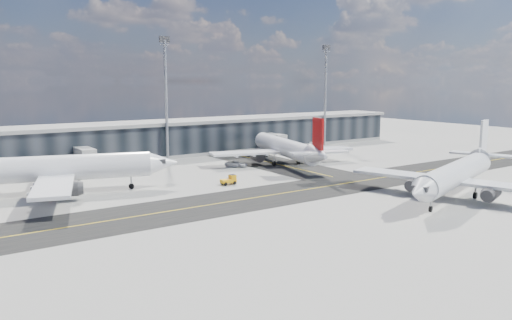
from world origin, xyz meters
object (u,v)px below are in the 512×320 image
object	(u,v)px
airliner_redtail	(286,148)
airliner_near	(457,174)
baggage_tug	(230,180)
service_van	(236,164)
airliner_af	(46,169)

from	to	relation	value
airliner_redtail	airliner_near	distance (m)	40.62
airliner_near	baggage_tug	xyz separation A→B (m)	(-25.51, 29.10, -2.93)
baggage_tug	service_van	distance (m)	18.93
airliner_af	baggage_tug	size ratio (longest dim) A/B	14.89
airliner_af	airliner_near	distance (m)	67.50
airliner_redtail	baggage_tug	size ratio (longest dim) A/B	13.57
airliner_af	airliner_redtail	world-z (taller)	airliner_af
airliner_af	airliner_near	xyz separation A→B (m)	(54.79, -39.43, -0.44)
airliner_af	service_van	xyz separation A→B (m)	(40.34, 5.03, -3.56)
airliner_redtail	airliner_af	bearing A→B (deg)	-163.61
airliner_af	airliner_near	size ratio (longest dim) A/B	1.12
airliner_af	baggage_tug	distance (m)	31.23
airliner_af	service_van	bearing A→B (deg)	113.37
airliner_af	airliner_redtail	size ratio (longest dim) A/B	1.10
airliner_redtail	baggage_tug	xyz separation A→B (m)	(-21.67, -11.33, -2.98)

